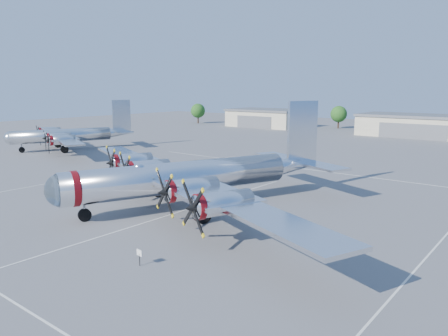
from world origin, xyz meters
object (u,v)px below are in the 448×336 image
Objects in this scene: main_bomber_b29 at (195,205)px; bomber_west at (69,150)px; tree_west at (339,114)px; hangar_west at (267,118)px; info_placard at (139,254)px; hangar_center at (420,126)px; tree_far_west at (198,111)px.

bomber_west is at bearing -175.82° from main_bomber_b29.
tree_west is 78.49m from bomber_west.
tree_west reaches higher than hangar_west.
hangar_west is 19.87× the size of info_placard.
hangar_west is 45.00m from hangar_center.
hangar_west and hangar_center have the same top height.
info_placard is at bearing -5.14° from bomber_west.
hangar_west reaches higher than bomber_west.
tree_far_west and tree_west have the same top height.
hangar_center is at bearing -0.00° from hangar_west.
hangar_west is 0.63× the size of bomber_west.
hangar_center is 25.15× the size of info_placard.
hangar_center reaches higher than main_bomber_b29.
hangar_west is 21.61m from tree_west.
hangar_west is at bearing -158.11° from tree_west.
hangar_center is 82.12m from bomber_west.
main_bomber_b29 is at bearing -90.27° from hangar_center.
tree_west is 0.18× the size of bomber_west.
bomber_west is (-46.87, 15.11, 0.00)m from main_bomber_b29.
tree_west is (45.00, 12.00, 0.00)m from tree_far_west.
main_bomber_b29 is at bearing 5.07° from bomber_west.
tree_far_west is (-25.00, -3.96, 1.51)m from hangar_west.
info_placard is at bearing -85.81° from hangar_center.
tree_far_west is 0.18× the size of bomber_west.
main_bomber_b29 is at bearing -74.75° from tree_west.
bomber_west is (-47.25, -67.12, -2.71)m from hangar_center.
bomber_west is at bearing -106.49° from tree_west.
main_bomber_b29 is at bearing -61.52° from hangar_west.
main_bomber_b29 is at bearing -48.35° from tree_far_west.
hangar_west is at bearing 140.54° from main_bomber_b29.
main_bomber_b29 is 49.24m from bomber_west.
hangar_west reaches higher than info_placard.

